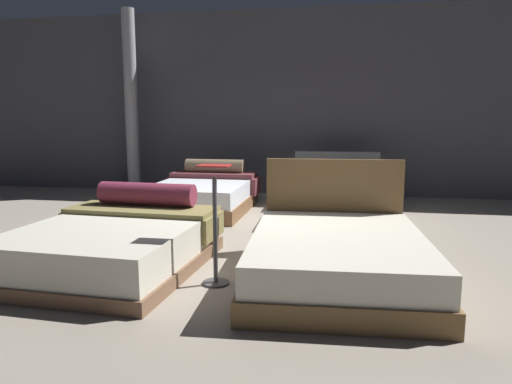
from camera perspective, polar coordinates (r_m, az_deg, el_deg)
ground_plane at (r=6.04m, az=-0.46°, el=-5.34°), size 18.00×18.00×0.02m
showroom_back_wall at (r=9.23m, az=3.45°, el=10.64°), size 18.00×0.06×3.50m
bed_0 at (r=4.92m, az=-16.72°, el=-5.98°), size 1.79×2.11×0.76m
bed_1 at (r=4.38m, az=9.81°, el=-7.75°), size 1.69×2.20×1.04m
bed_2 at (r=7.63m, az=-6.37°, el=-0.29°), size 1.56×2.00×0.77m
bed_3 at (r=7.32m, az=9.83°, el=-0.75°), size 1.61×2.18×0.90m
price_sign at (r=4.22m, az=-4.95°, el=-5.66°), size 0.28×0.24×1.08m
support_pillar at (r=9.52m, az=-14.86°, el=10.31°), size 0.25×0.25×3.50m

